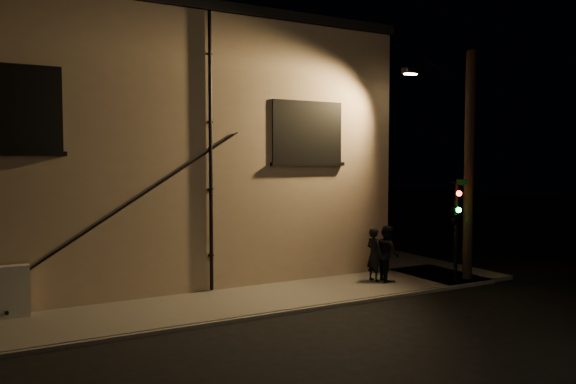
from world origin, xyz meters
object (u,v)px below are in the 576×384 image
traffic_signal (454,214)px  streetlamp_pole (466,161)px  pedestrian_a (374,254)px  pedestrian_b (387,253)px

traffic_signal → streetlamp_pole: 1.86m
pedestrian_a → streetlamp_pole: bearing=-115.8°
traffic_signal → pedestrian_a: bearing=146.7°
pedestrian_a → pedestrian_b: pedestrian_b is taller
streetlamp_pole → pedestrian_b: bearing=158.5°
pedestrian_a → pedestrian_b: (0.40, -0.17, 0.04)m
pedestrian_b → streetlamp_pole: bearing=-94.7°
pedestrian_a → pedestrian_b: size_ratio=0.96×
streetlamp_pole → traffic_signal: bearing=-161.4°
traffic_signal → streetlamp_pole: (0.75, 0.25, 1.68)m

